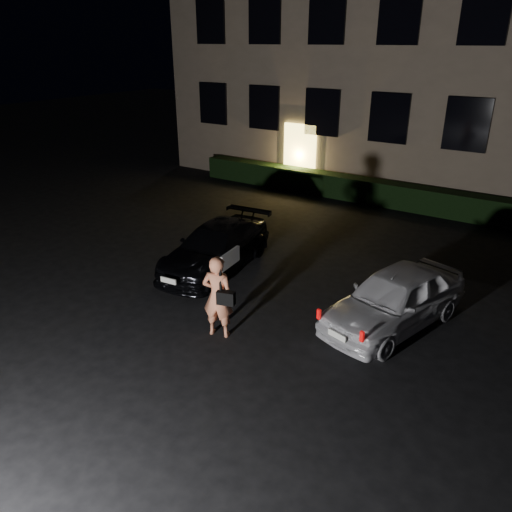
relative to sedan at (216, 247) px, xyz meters
The scene contains 6 objects.
ground 3.23m from the sedan, 62.83° to the right, with size 80.00×80.00×0.00m, color black.
building 13.39m from the sedan, 83.18° to the left, with size 20.00×8.11×12.00m.
hedge 7.81m from the sedan, 79.27° to the left, with size 15.00×0.70×0.85m, color black.
sedan is the anchor object (origin of this frame).
hatch 4.86m from the sedan, ahead, with size 2.39×3.90×1.24m.
man 3.29m from the sedan, 51.07° to the right, with size 0.79×0.58×1.73m.
Camera 1 is at (6.05, -6.53, 5.52)m, focal length 35.00 mm.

